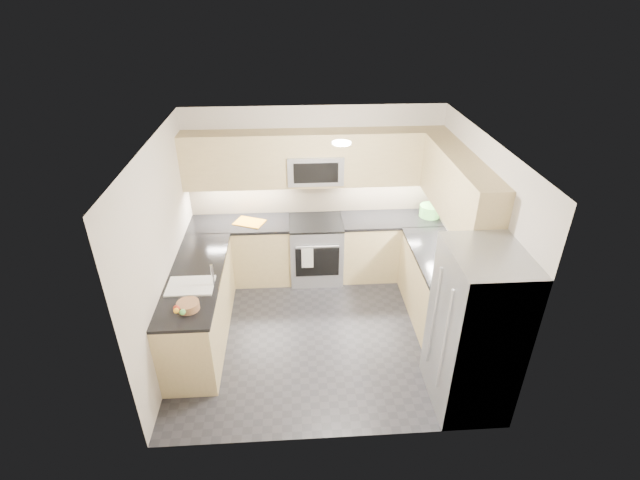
{
  "coord_description": "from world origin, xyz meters",
  "views": [
    {
      "loc": [
        -0.32,
        -4.61,
        3.96
      ],
      "look_at": [
        0.0,
        0.35,
        1.15
      ],
      "focal_mm": 26.0,
      "sensor_mm": 36.0,
      "label": 1
    }
  ],
  "objects_px": {
    "utensil_bowl": "(430,211)",
    "fruit_basket": "(188,306)",
    "cutting_board": "(250,222)",
    "gas_range": "(316,250)",
    "microwave": "(315,168)",
    "refrigerator": "(475,331)"
  },
  "relations": [
    {
      "from": "microwave",
      "to": "fruit_basket",
      "type": "bearing_deg",
      "value": -125.08
    },
    {
      "from": "refrigerator",
      "to": "cutting_board",
      "type": "height_order",
      "value": "refrigerator"
    },
    {
      "from": "gas_range",
      "to": "microwave",
      "type": "height_order",
      "value": "microwave"
    },
    {
      "from": "microwave",
      "to": "utensil_bowl",
      "type": "bearing_deg",
      "value": -2.48
    },
    {
      "from": "cutting_board",
      "to": "gas_range",
      "type": "bearing_deg",
      "value": -0.64
    },
    {
      "from": "gas_range",
      "to": "utensil_bowl",
      "type": "relative_size",
      "value": 3.06
    },
    {
      "from": "refrigerator",
      "to": "cutting_board",
      "type": "relative_size",
      "value": 4.44
    },
    {
      "from": "gas_range",
      "to": "refrigerator",
      "type": "xyz_separation_m",
      "value": [
        1.45,
        -2.43,
        0.45
      ]
    },
    {
      "from": "microwave",
      "to": "utensil_bowl",
      "type": "relative_size",
      "value": 2.55
    },
    {
      "from": "cutting_board",
      "to": "utensil_bowl",
      "type": "bearing_deg",
      "value": 0.94
    },
    {
      "from": "cutting_board",
      "to": "fruit_basket",
      "type": "relative_size",
      "value": 1.73
    },
    {
      "from": "microwave",
      "to": "utensil_bowl",
      "type": "xyz_separation_m",
      "value": [
        1.66,
        -0.07,
        -0.67
      ]
    },
    {
      "from": "gas_range",
      "to": "utensil_bowl",
      "type": "distance_m",
      "value": 1.76
    },
    {
      "from": "refrigerator",
      "to": "utensil_bowl",
      "type": "bearing_deg",
      "value": 85.1
    },
    {
      "from": "microwave",
      "to": "cutting_board",
      "type": "bearing_deg",
      "value": -173.08
    },
    {
      "from": "utensil_bowl",
      "to": "fruit_basket",
      "type": "distance_m",
      "value": 3.69
    },
    {
      "from": "utensil_bowl",
      "to": "cutting_board",
      "type": "height_order",
      "value": "utensil_bowl"
    },
    {
      "from": "microwave",
      "to": "refrigerator",
      "type": "bearing_deg",
      "value": -60.38
    },
    {
      "from": "gas_range",
      "to": "fruit_basket",
      "type": "distance_m",
      "value": 2.48
    },
    {
      "from": "refrigerator",
      "to": "fruit_basket",
      "type": "relative_size",
      "value": 7.66
    },
    {
      "from": "gas_range",
      "to": "cutting_board",
      "type": "height_order",
      "value": "cutting_board"
    },
    {
      "from": "gas_range",
      "to": "cutting_board",
      "type": "xyz_separation_m",
      "value": [
        -0.94,
        0.01,
        0.49
      ]
    }
  ]
}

